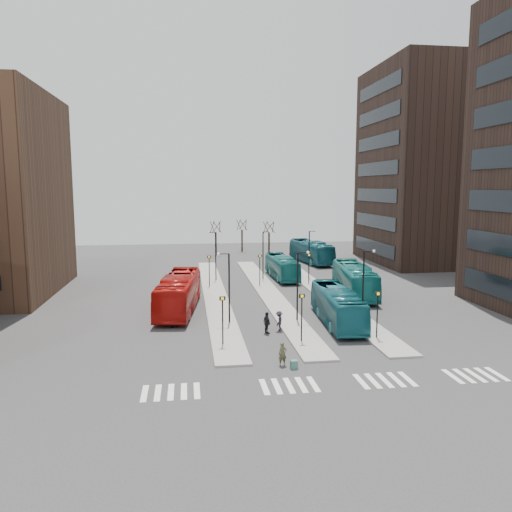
{
  "coord_description": "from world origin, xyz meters",
  "views": [
    {
      "loc": [
        -6.88,
        -23.98,
        11.84
      ],
      "look_at": [
        -0.17,
        24.47,
        5.0
      ],
      "focal_mm": 35.0,
      "sensor_mm": 36.0,
      "label": 1
    }
  ],
  "objects": [
    {
      "name": "ground",
      "position": [
        0.0,
        0.0,
        0.0
      ],
      "size": [
        160.0,
        160.0,
        0.0
      ],
      "primitive_type": "plane",
      "color": "#2D2D2F",
      "rests_on": "ground"
    },
    {
      "name": "island_left",
      "position": [
        -4.0,
        30.0,
        0.07
      ],
      "size": [
        2.5,
        45.0,
        0.15
      ],
      "primitive_type": "cube",
      "color": "gray",
      "rests_on": "ground"
    },
    {
      "name": "island_mid",
      "position": [
        2.0,
        30.0,
        0.07
      ],
      "size": [
        2.5,
        45.0,
        0.15
      ],
      "primitive_type": "cube",
      "color": "gray",
      "rests_on": "ground"
    },
    {
      "name": "island_right",
      "position": [
        8.0,
        30.0,
        0.07
      ],
      "size": [
        2.5,
        45.0,
        0.15
      ],
      "primitive_type": "cube",
      "color": "gray",
      "rests_on": "ground"
    },
    {
      "name": "suitcase",
      "position": [
        -0.12,
        6.7,
        0.28
      ],
      "size": [
        0.49,
        0.4,
        0.56
      ],
      "primitive_type": "cube",
      "rotation": [
        0.0,
        0.0,
        0.1
      ],
      "color": "navy",
      "rests_on": "ground"
    },
    {
      "name": "red_bus",
      "position": [
        -7.79,
        23.19,
        1.76
      ],
      "size": [
        4.49,
        12.89,
        3.52
      ],
      "primitive_type": "imported",
      "rotation": [
        0.0,
        0.0,
        -0.12
      ],
      "color": "#AB100D",
      "rests_on": "ground"
    },
    {
      "name": "teal_bus_a",
      "position": [
        5.92,
        16.94,
        1.55
      ],
      "size": [
        3.33,
        11.3,
        3.11
      ],
      "primitive_type": "imported",
      "rotation": [
        0.0,
        0.0,
        -0.06
      ],
      "color": "#145B68",
      "rests_on": "ground"
    },
    {
      "name": "teal_bus_b",
      "position": [
        5.19,
        38.7,
        1.47
      ],
      "size": [
        2.81,
        10.61,
        2.93
      ],
      "primitive_type": "imported",
      "rotation": [
        0.0,
        0.0,
        0.03
      ],
      "color": "#146464",
      "rests_on": "ground"
    },
    {
      "name": "teal_bus_c",
      "position": [
        11.16,
        27.73,
        1.71
      ],
      "size": [
        4.37,
        12.51,
        3.41
      ],
      "primitive_type": "imported",
      "rotation": [
        0.0,
        0.0,
        -0.12
      ],
      "color": "#16716F",
      "rests_on": "ground"
    },
    {
      "name": "teal_bus_d",
      "position": [
        12.27,
        51.39,
        1.71
      ],
      "size": [
        4.58,
        12.57,
        3.42
      ],
      "primitive_type": "imported",
      "rotation": [
        0.0,
        0.0,
        0.14
      ],
      "color": "#12515E",
      "rests_on": "ground"
    },
    {
      "name": "traveller",
      "position": [
        -0.75,
        7.34,
        0.8
      ],
      "size": [
        0.62,
        0.45,
        1.6
      ],
      "primitive_type": "imported",
      "rotation": [
        0.0,
        0.0,
        0.12
      ],
      "color": "#46442A",
      "rests_on": "ground"
    },
    {
      "name": "commuter_a",
      "position": [
        -8.28,
        17.67,
        0.88
      ],
      "size": [
        1.05,
        0.96,
        1.76
      ],
      "primitive_type": "imported",
      "rotation": [
        0.0,
        0.0,
        3.57
      ],
      "color": "black",
      "rests_on": "ground"
    },
    {
      "name": "commuter_b",
      "position": [
        -0.63,
        14.69,
        0.9
      ],
      "size": [
        0.76,
        1.14,
        1.8
      ],
      "primitive_type": "imported",
      "rotation": [
        0.0,
        0.0,
        1.9
      ],
      "color": "black",
      "rests_on": "ground"
    },
    {
      "name": "commuter_c",
      "position": [
        0.5,
        15.41,
        0.82
      ],
      "size": [
        0.99,
        1.22,
        1.64
      ],
      "primitive_type": "imported",
      "rotation": [
        0.0,
        0.0,
        4.29
      ],
      "color": "black",
      "rests_on": "ground"
    },
    {
      "name": "crosswalk_stripes",
      "position": [
        1.75,
        4.0,
        0.01
      ],
      "size": [
        22.35,
        2.4,
        0.01
      ],
      "color": "silver",
      "rests_on": "ground"
    },
    {
      "name": "tower_far",
      "position": [
        31.98,
        50.0,
        15.0
      ],
      "size": [
        20.12,
        20.0,
        30.0
      ],
      "color": "black",
      "rests_on": "ground"
    },
    {
      "name": "sign_poles",
      "position": [
        1.6,
        23.0,
        2.41
      ],
      "size": [
        12.45,
        22.12,
        3.65
      ],
      "color": "black",
      "rests_on": "ground"
    },
    {
      "name": "lamp_posts",
      "position": [
        2.64,
        28.0,
        3.58
      ],
      "size": [
        14.04,
        20.24,
        6.12
      ],
      "color": "black",
      "rests_on": "ground"
    },
    {
      "name": "bare_trees",
      "position": [
        2.67,
        62.67,
        2.72
      ],
      "size": [
        10.97,
        8.14,
        5.9
      ],
      "color": "black",
      "rests_on": "ground"
    }
  ]
}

